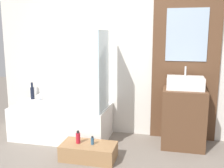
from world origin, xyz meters
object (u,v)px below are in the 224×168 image
object	(u,v)px
sink	(185,83)
vase_tall_dark	(32,92)
bottle_soap_secondary	(92,141)
bathtub	(62,121)
bottle_soap_primary	(78,138)
wooden_step_bench	(89,151)
vase_round_light	(40,97)

from	to	relation	value
sink	vase_tall_dark	xyz separation A→B (m)	(-2.37, 0.19, -0.29)
vase_tall_dark	bottle_soap_secondary	bearing A→B (deg)	-34.10
bathtub	bottle_soap_primary	world-z (taller)	bathtub
vase_tall_dark	bottle_soap_secondary	world-z (taller)	vase_tall_dark
wooden_step_bench	vase_tall_dark	bearing A→B (deg)	144.82
bathtub	vase_tall_dark	xyz separation A→B (m)	(-0.62, 0.28, 0.35)
sink	vase_round_light	world-z (taller)	sink
wooden_step_bench	bottle_soap_secondary	size ratio (longest dim) A/B	6.44
sink	bottle_soap_primary	bearing A→B (deg)	-152.07
bathtub	vase_round_light	size ratio (longest dim) A/B	14.19
wooden_step_bench	vase_round_light	world-z (taller)	vase_round_light
bottle_soap_primary	bottle_soap_secondary	size ratio (longest dim) A/B	1.52
bottle_soap_secondary	vase_round_light	bearing A→B (deg)	143.36
sink	bottle_soap_secondary	bearing A→B (deg)	-148.21
sink	bottle_soap_primary	distance (m)	1.58
vase_round_light	bottle_soap_secondary	bearing A→B (deg)	-36.64
sink	vase_tall_dark	world-z (taller)	sink
vase_round_light	bottle_soap_secondary	world-z (taller)	vase_round_light
bathtub	wooden_step_bench	bearing A→B (deg)	-44.22
bottle_soap_primary	wooden_step_bench	bearing A→B (deg)	0.00
vase_round_light	bottle_soap_primary	world-z (taller)	vase_round_light
bottle_soap_primary	vase_tall_dark	bearing A→B (deg)	141.63
sink	vase_round_light	xyz separation A→B (m)	(-2.23, 0.17, -0.35)
vase_round_light	vase_tall_dark	bearing A→B (deg)	172.13
bathtub	vase_tall_dark	world-z (taller)	vase_tall_dark
vase_tall_dark	bottle_soap_primary	size ratio (longest dim) A/B	1.71
bathtub	vase_round_light	bearing A→B (deg)	151.99
wooden_step_bench	vase_round_light	distance (m)	1.45
vase_round_light	bathtub	bearing A→B (deg)	-28.01
vase_round_light	sink	bearing A→B (deg)	-4.30
wooden_step_bench	sink	xyz separation A→B (m)	(1.15, 0.68, 0.79)
sink	bottle_soap_secondary	xyz separation A→B (m)	(-1.10, -0.68, -0.64)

